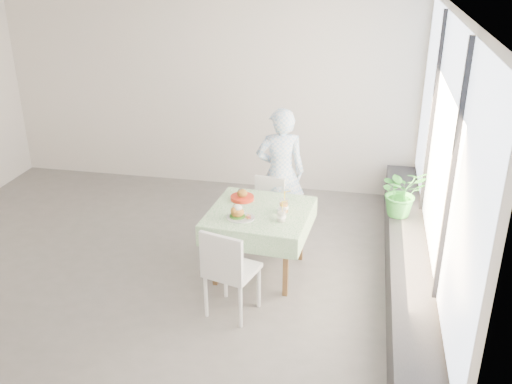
% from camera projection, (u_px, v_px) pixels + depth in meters
% --- Properties ---
extents(floor, '(6.00, 6.00, 0.00)m').
position_uv_depth(floor, '(151.00, 264.00, 6.45)').
color(floor, '#5B5956').
rests_on(floor, ground).
extents(ceiling, '(6.00, 6.00, 0.00)m').
position_uv_depth(ceiling, '(129.00, 6.00, 5.33)').
color(ceiling, white).
rests_on(ceiling, ground).
extents(wall_back, '(6.00, 0.02, 2.80)m').
position_uv_depth(wall_back, '(207.00, 91.00, 8.13)').
color(wall_back, silver).
rests_on(wall_back, ground).
extents(wall_right, '(0.02, 5.00, 2.80)m').
position_uv_depth(wall_right, '(442.00, 168.00, 5.35)').
color(wall_right, silver).
rests_on(wall_right, ground).
extents(window_pane, '(0.01, 4.80, 2.18)m').
position_uv_depth(window_pane, '(443.00, 142.00, 5.25)').
color(window_pane, '#D1E0F9').
rests_on(window_pane, ground).
extents(window_ledge, '(0.40, 4.80, 0.50)m').
position_uv_depth(window_ledge, '(408.00, 271.00, 5.85)').
color(window_ledge, black).
rests_on(window_ledge, ground).
extents(cafe_table, '(1.12, 1.12, 0.74)m').
position_uv_depth(cafe_table, '(260.00, 234.00, 6.13)').
color(cafe_table, brown).
rests_on(cafe_table, ground).
extents(chair_far, '(0.42, 0.42, 0.79)m').
position_uv_depth(chair_far, '(265.00, 224.00, 6.85)').
color(chair_far, white).
rests_on(chair_far, ground).
extents(chair_near, '(0.54, 0.54, 0.93)m').
position_uv_depth(chair_near, '(232.00, 287.00, 5.50)').
color(chair_near, white).
rests_on(chair_near, ground).
extents(diner, '(0.66, 0.52, 1.61)m').
position_uv_depth(diner, '(280.00, 173.00, 6.84)').
color(diner, '#8FBBE5').
rests_on(diner, ground).
extents(main_dish, '(0.30, 0.30, 0.15)m').
position_uv_depth(main_dish, '(239.00, 214.00, 5.84)').
color(main_dish, white).
rests_on(main_dish, cafe_table).
extents(juice_cup_orange, '(0.10, 0.10, 0.29)m').
position_uv_depth(juice_cup_orange, '(284.00, 206.00, 5.96)').
color(juice_cup_orange, white).
rests_on(juice_cup_orange, cafe_table).
extents(juice_cup_lemonade, '(0.10, 0.10, 0.27)m').
position_uv_depth(juice_cup_lemonade, '(281.00, 215.00, 5.77)').
color(juice_cup_lemonade, white).
rests_on(juice_cup_lemonade, cafe_table).
extents(second_dish, '(0.26, 0.26, 0.12)m').
position_uv_depth(second_dish, '(242.00, 197.00, 6.27)').
color(second_dish, '#B32412').
rests_on(second_dish, cafe_table).
extents(potted_plant, '(0.64, 0.61, 0.56)m').
position_uv_depth(potted_plant, '(402.00, 192.00, 6.37)').
color(potted_plant, '#2D832B').
rests_on(potted_plant, window_ledge).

